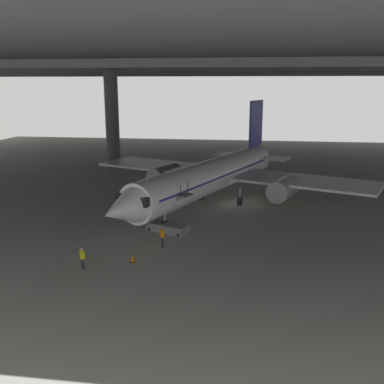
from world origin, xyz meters
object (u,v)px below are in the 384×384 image
(airplane_main, at_px, (213,175))
(boarding_stairs, at_px, (169,224))
(crew_worker_by_stairs, at_px, (162,236))
(traffic_cone_orange, at_px, (133,258))
(baggage_tug, at_px, (279,194))
(crew_worker_near_nose, at_px, (82,257))

(airplane_main, height_order, boarding_stairs, airplane_main)
(airplane_main, height_order, crew_worker_by_stairs, airplane_main)
(crew_worker_by_stairs, relative_size, traffic_cone_orange, 2.70)
(traffic_cone_orange, bearing_deg, airplane_main, 74.89)
(baggage_tug, bearing_deg, boarding_stairs, -128.30)
(boarding_stairs, distance_m, traffic_cone_orange, 7.13)
(crew_worker_by_stairs, xyz_separation_m, traffic_cone_orange, (-1.49, -3.24, -0.63))
(baggage_tug, bearing_deg, traffic_cone_orange, -119.84)
(airplane_main, bearing_deg, baggage_tug, 29.52)
(boarding_stairs, relative_size, baggage_tug, 1.78)
(traffic_cone_orange, xyz_separation_m, baggage_tug, (11.33, 19.75, 0.23))
(airplane_main, distance_m, traffic_cone_orange, 16.57)
(crew_worker_by_stairs, bearing_deg, traffic_cone_orange, -114.65)
(airplane_main, distance_m, crew_worker_by_stairs, 13.02)
(crew_worker_near_nose, bearing_deg, traffic_cone_orange, 28.47)
(traffic_cone_orange, distance_m, baggage_tug, 22.76)
(airplane_main, distance_m, boarding_stairs, 9.57)
(crew_worker_near_nose, bearing_deg, crew_worker_by_stairs, 47.07)
(traffic_cone_orange, bearing_deg, crew_worker_near_nose, -151.53)
(traffic_cone_orange, height_order, baggage_tug, baggage_tug)
(airplane_main, xyz_separation_m, traffic_cone_orange, (-4.25, -15.74, -2.98))
(airplane_main, relative_size, crew_worker_near_nose, 20.44)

